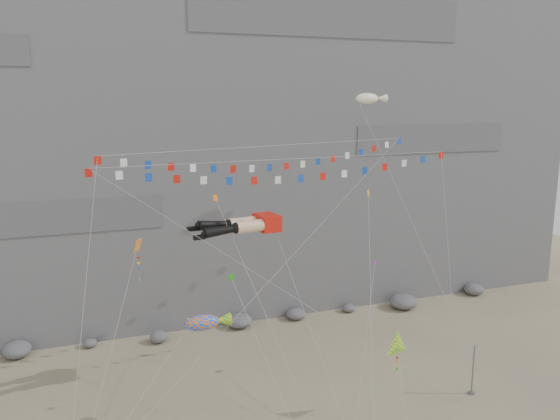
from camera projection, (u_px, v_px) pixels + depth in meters
The scene contains 15 objects.
ground at pixel (302, 419), 38.30m from camera, with size 120.00×120.00×0.00m, color gray.
cliff at pixel (203, 74), 63.06m from camera, with size 80.00×28.00×50.00m, color slate.
talus_boulders at pixel (239, 321), 53.93m from camera, with size 60.00×3.00×1.20m, color slate, non-canonical shape.
anchor_pole_right at pixel (473, 370), 41.25m from camera, with size 0.12×0.12×3.99m, color slate.
legs_kite at pixel (244, 225), 40.50m from camera, with size 7.53×16.24×19.80m.
flag_banner_upper at pixel (278, 146), 42.16m from camera, with size 29.81×15.75×27.17m.
flag_banner_lower at pixel (290, 159), 39.22m from camera, with size 27.44×7.50×21.95m.
harlequin_kite at pixel (138, 246), 35.42m from camera, with size 5.67×7.17×14.86m.
fish_windsock at pixel (202, 323), 35.86m from camera, with size 10.39×5.68×12.47m.
delta_kite at pixel (398, 347), 37.65m from camera, with size 4.44×8.02×9.64m.
blimp_windsock at pixel (368, 99), 49.21m from camera, with size 4.63×16.58×27.28m.
small_kite_a at pixel (218, 205), 40.61m from camera, with size 4.33×14.95×20.95m.
small_kite_b at pixel (375, 267), 42.65m from camera, with size 7.67×11.03×15.78m.
small_kite_c at pixel (233, 281), 37.22m from camera, with size 3.18×10.64×14.43m.
small_kite_d at pixel (368, 197), 44.45m from camera, with size 7.29×14.66×21.18m.
Camera 1 is at (-12.89, -32.25, 21.91)m, focal length 35.00 mm.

